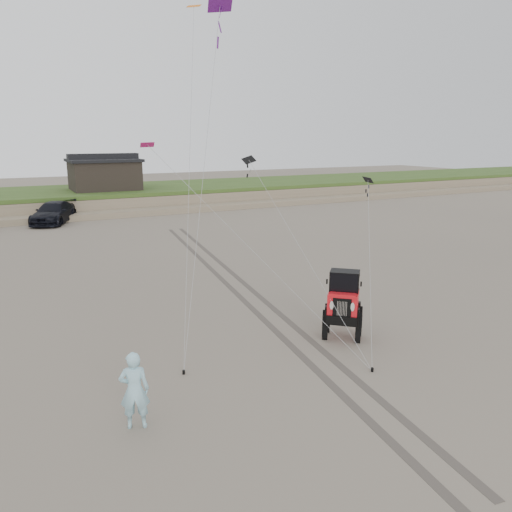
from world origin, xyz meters
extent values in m
plane|color=#6B6054|center=(0.00, 0.00, 0.00)|extent=(160.00, 160.00, 0.00)
cube|color=#7A6B54|center=(0.00, 38.00, 0.70)|extent=(160.00, 12.00, 1.40)
cube|color=#2D4719|center=(0.00, 38.00, 1.55)|extent=(160.00, 12.00, 0.35)
cube|color=#7A6B54|center=(0.00, 31.50, 0.25)|extent=(160.00, 3.50, 0.50)
cube|color=black|center=(2.00, 37.00, 3.03)|extent=(6.00, 5.00, 2.60)
cube|color=black|center=(2.00, 37.00, 4.45)|extent=(6.40, 5.40, 0.25)
cube|color=black|center=(2.00, 37.00, 4.83)|extent=(6.40, 1.20, 0.50)
imported|color=black|center=(-3.45, 29.81, 0.82)|extent=(4.46, 6.07, 1.63)
imported|color=#8FC9DD|center=(-5.00, -1.26, 0.94)|extent=(0.79, 0.64, 1.87)
cube|color=black|center=(5.21, 3.11, 5.00)|extent=(0.25, 0.47, 0.25)
cube|color=orange|center=(2.24, 13.10, 12.79)|extent=(0.77, 0.73, 0.21)
cube|color=black|center=(2.26, 7.25, 5.64)|extent=(0.64, 0.37, 0.38)
cube|color=#64167E|center=(1.91, 9.22, 11.97)|extent=(1.16, 0.77, 0.50)
cube|color=#B91763|center=(-2.10, 7.04, 6.30)|extent=(0.56, 0.36, 0.20)
cylinder|color=black|center=(-3.13, 0.75, 0.06)|extent=(0.08, 0.08, 0.12)
cylinder|color=black|center=(1.74, -1.62, 0.06)|extent=(0.08, 0.08, 0.12)
cube|color=#4C443D|center=(1.60, 8.00, 0.00)|extent=(4.42, 29.74, 0.01)
cube|color=#4C443D|center=(2.40, 8.00, 0.00)|extent=(4.42, 29.74, 0.01)
camera|label=1|loc=(-7.34, -11.75, 6.58)|focal=35.00mm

